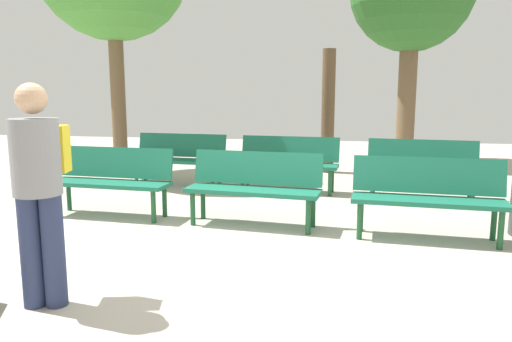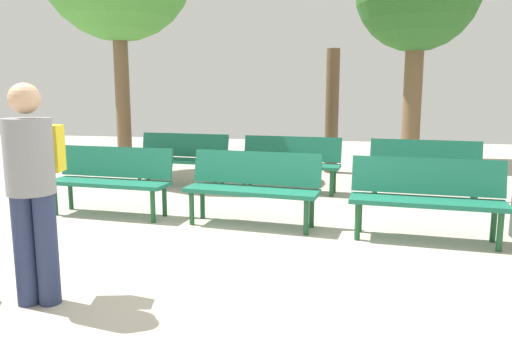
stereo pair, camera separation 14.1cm
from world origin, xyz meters
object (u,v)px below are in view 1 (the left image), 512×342
bench_r1_c1 (288,160)px  tree_0 (328,111)px  visitor_with_backpack (39,182)px  bench_r0_c0 (111,177)px  bench_r1_c2 (422,165)px  bench_r0_c1 (254,184)px  bench_r0_c2 (427,193)px  bench_r1_c0 (179,156)px

bench_r1_c1 → tree_0: size_ratio=0.68×
visitor_with_backpack → bench_r0_c0: bearing=-87.2°
bench_r1_c1 → bench_r1_c2: (2.03, -0.17, 0.00)m
bench_r0_c0 → bench_r0_c1: same height
bench_r1_c2 → visitor_with_backpack: bearing=-121.5°
bench_r0_c0 → bench_r0_c2: (3.85, -0.32, 0.00)m
bench_r1_c2 → tree_0: bearing=130.3°
bench_r0_c1 → tree_0: bearing=85.9°
bench_r0_c0 → bench_r0_c2: 3.86m
bench_r1_c0 → bench_r1_c1: same height
bench_r1_c1 → bench_r1_c2: size_ratio=0.99×
tree_0 → bench_r1_c2: bearing=-55.7°
bench_r1_c1 → tree_0: (0.55, 2.00, 0.70)m
bench_r0_c0 → bench_r0_c2: same height
bench_r0_c2 → bench_r1_c1: same height
bench_r1_c1 → visitor_with_backpack: size_ratio=0.99×
bench_r0_c0 → bench_r0_c1: (1.90, -0.12, 0.00)m
bench_r1_c2 → tree_0: size_ratio=0.68×
bench_r1_c1 → tree_0: bearing=79.2°
bench_r1_c2 → visitor_with_backpack: 5.51m
bench_r0_c0 → bench_r0_c2: size_ratio=1.00×
bench_r1_c2 → visitor_with_backpack: (-3.34, -4.36, 0.43)m
visitor_with_backpack → bench_r1_c1: bearing=-119.9°
bench_r0_c0 → bench_r1_c1: same height
bench_r0_c0 → bench_r1_c2: (4.11, 1.79, 0.00)m
bench_r0_c0 → bench_r1_c2: size_ratio=0.99×
bench_r0_c2 → bench_r1_c2: 2.12m
bench_r1_c2 → bench_r1_c0: bearing=-179.1°
bench_r0_c0 → visitor_with_backpack: 2.71m
bench_r0_c2 → bench_r1_c0: same height
bench_r0_c0 → visitor_with_backpack: size_ratio=0.99×
bench_r0_c1 → bench_r1_c2: same height
bench_r1_c0 → tree_0: size_ratio=0.68×
bench_r0_c2 → tree_0: tree_0 is taller
bench_r0_c1 → bench_r1_c0: size_ratio=1.00×
bench_r0_c1 → bench_r0_c2: bearing=0.2°
bench_r0_c0 → visitor_with_backpack: bearing=-69.7°
bench_r1_c0 → bench_r1_c1: size_ratio=1.00×
bench_r0_c1 → visitor_with_backpack: visitor_with_backpack is taller
bench_r0_c2 → tree_0: bearing=110.1°
bench_r0_c0 → bench_r1_c2: same height
bench_r0_c1 → bench_r1_c0: 2.84m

